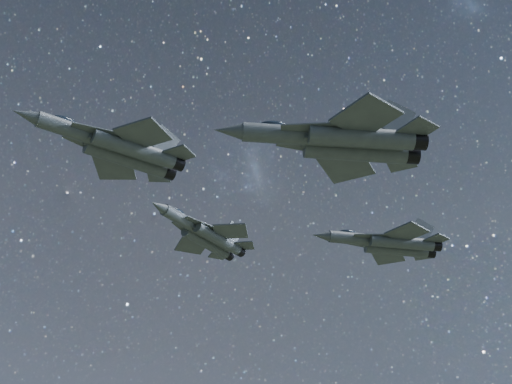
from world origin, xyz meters
TOP-DOWN VIEW (x-y plane):
  - jet_lead at (-18.61, 5.66)m, footprint 18.90×13.42m
  - jet_left at (-4.05, 13.86)m, footprint 15.72×10.37m
  - jet_right at (-3.50, -12.67)m, footprint 19.76×12.98m
  - jet_slot at (17.09, 5.30)m, footprint 16.90×11.29m

SIDE VIEW (x-z plane):
  - jet_right at x=-3.50m, z-range 137.46..142.54m
  - jet_left at x=-4.05m, z-range 140.29..144.32m
  - jet_slot at x=17.09m, z-range 140.67..144.96m
  - jet_lead at x=-18.61m, z-range 142.62..147.43m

